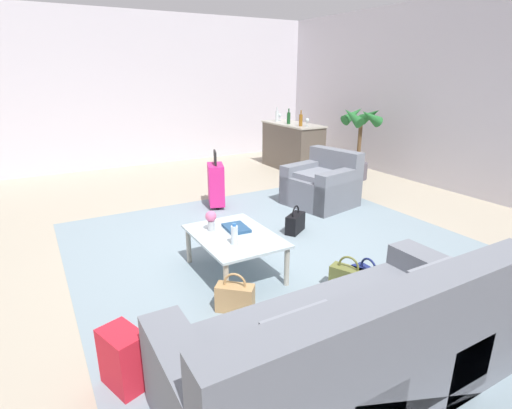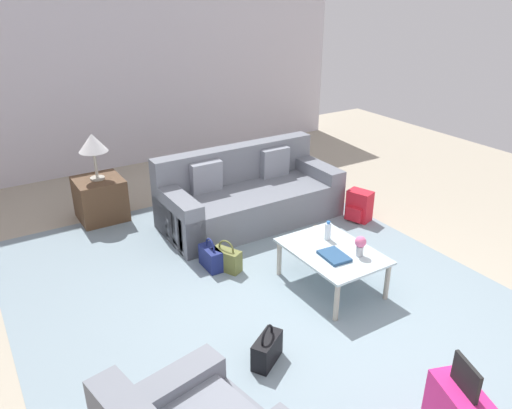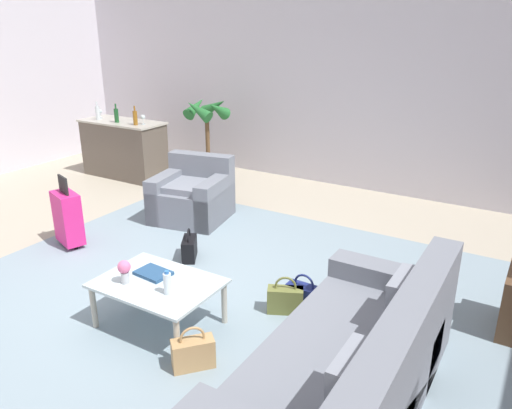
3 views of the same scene
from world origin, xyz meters
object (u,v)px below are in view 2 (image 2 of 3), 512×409
(side_table, at_px, (100,199))
(water_bottle, at_px, (328,231))
(flower_vase, at_px, (360,244))
(backpack_red, at_px, (359,206))
(table_lamp, at_px, (93,144))
(handbag_navy, at_px, (211,257))
(coffee_table, at_px, (332,254))
(coffee_table_book, at_px, (334,256))
(handbag_black, at_px, (267,349))
(handbag_olive, at_px, (227,259))
(handbag_tan, at_px, (317,243))
(couch, at_px, (247,197))

(side_table, bearing_deg, water_bottle, -148.39)
(flower_vase, distance_m, backpack_red, 1.70)
(table_lamp, relative_size, handbag_navy, 1.65)
(coffee_table, height_order, side_table, side_table)
(coffee_table_book, relative_size, handbag_black, 0.83)
(backpack_red, bearing_deg, coffee_table, 127.69)
(table_lamp, bearing_deg, coffee_table, -151.82)
(table_lamp, distance_m, handbag_olive, 2.29)
(handbag_olive, height_order, backpack_red, backpack_red)
(water_bottle, bearing_deg, side_table, 31.61)
(handbag_tan, bearing_deg, side_table, 39.28)
(side_table, bearing_deg, handbag_black, -174.08)
(coffee_table, xyz_separation_m, handbag_olive, (0.83, 0.74, -0.24))
(coffee_table, distance_m, backpack_red, 1.64)
(backpack_red, bearing_deg, handbag_tan, 112.03)
(handbag_olive, bearing_deg, table_lamp, 21.07)
(couch, relative_size, table_lamp, 3.82)
(coffee_table, relative_size, handbag_navy, 2.83)
(side_table, xyz_separation_m, handbag_navy, (-1.85, -0.63, -0.14))
(couch, xyz_separation_m, table_lamp, (1.00, 1.60, 0.70))
(table_lamp, distance_m, handbag_tan, 2.98)
(flower_vase, distance_m, side_table, 3.45)
(couch, height_order, backpack_red, couch)
(water_bottle, distance_m, table_lamp, 3.09)
(water_bottle, height_order, backpack_red, water_bottle)
(coffee_table, distance_m, handbag_navy, 1.31)
(handbag_olive, bearing_deg, couch, -40.79)
(coffee_table, bearing_deg, handbag_tan, -26.84)
(flower_vase, distance_m, table_lamp, 3.47)
(coffee_table, bearing_deg, coffee_table_book, 146.31)
(handbag_olive, bearing_deg, handbag_tan, -102.53)
(coffee_table_book, bearing_deg, flower_vase, -108.95)
(coffee_table, bearing_deg, flower_vase, -145.71)
(water_bottle, relative_size, table_lamp, 0.35)
(water_bottle, xyz_separation_m, side_table, (2.60, 1.60, -0.24))
(couch, relative_size, coffee_table_book, 7.60)
(couch, bearing_deg, table_lamp, 58.05)
(side_table, relative_size, handbag_navy, 1.61)
(side_table, distance_m, handbag_olive, 2.12)
(handbag_olive, bearing_deg, water_bottle, -126.79)
(couch, distance_m, handbag_olive, 1.30)
(water_bottle, distance_m, handbag_navy, 1.28)
(side_table, height_order, table_lamp, table_lamp)
(flower_vase, relative_size, handbag_navy, 0.57)
(couch, height_order, table_lamp, table_lamp)
(handbag_navy, relative_size, handbag_black, 1.00)
(flower_vase, xyz_separation_m, handbag_black, (-0.37, 1.30, -0.41))
(flower_vase, relative_size, handbag_tan, 0.57)
(couch, height_order, flower_vase, couch)
(coffee_table_book, xyz_separation_m, backpack_red, (1.12, -1.37, -0.24))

